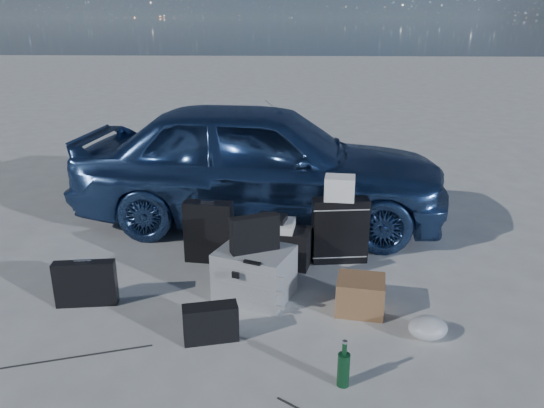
{
  "coord_description": "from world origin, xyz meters",
  "views": [
    {
      "loc": [
        0.32,
        -3.39,
        2.19
      ],
      "look_at": [
        0.14,
        0.85,
        0.7
      ],
      "focal_mm": 35.0,
      "sensor_mm": 36.0,
      "label": 1
    }
  ],
  "objects_px": {
    "suitcase_right": "(340,230)",
    "briefcase": "(86,283)",
    "pelican_case": "(255,273)",
    "green_bottle": "(344,364)",
    "car": "(261,163)",
    "suitcase_left": "(209,232)",
    "duffel_bag": "(273,245)",
    "cardboard_box": "(360,295)"
  },
  "relations": [
    {
      "from": "green_bottle",
      "to": "duffel_bag",
      "type": "bearing_deg",
      "value": 106.4
    },
    {
      "from": "pelican_case",
      "to": "green_bottle",
      "type": "relative_size",
      "value": 1.86
    },
    {
      "from": "cardboard_box",
      "to": "green_bottle",
      "type": "bearing_deg",
      "value": -102.84
    },
    {
      "from": "pelican_case",
      "to": "suitcase_left",
      "type": "distance_m",
      "value": 0.83
    },
    {
      "from": "car",
      "to": "green_bottle",
      "type": "relative_size",
      "value": 13.0
    },
    {
      "from": "green_bottle",
      "to": "cardboard_box",
      "type": "bearing_deg",
      "value": 77.16
    },
    {
      "from": "pelican_case",
      "to": "suitcase_left",
      "type": "height_order",
      "value": "suitcase_left"
    },
    {
      "from": "pelican_case",
      "to": "green_bottle",
      "type": "xyz_separation_m",
      "value": [
        0.64,
        -1.11,
        -0.05
      ]
    },
    {
      "from": "car",
      "to": "pelican_case",
      "type": "xyz_separation_m",
      "value": [
        0.06,
        -1.73,
        -0.48
      ]
    },
    {
      "from": "pelican_case",
      "to": "briefcase",
      "type": "height_order",
      "value": "pelican_case"
    },
    {
      "from": "suitcase_right",
      "to": "briefcase",
      "type": "bearing_deg",
      "value": -163.22
    },
    {
      "from": "pelican_case",
      "to": "duffel_bag",
      "type": "relative_size",
      "value": 0.81
    },
    {
      "from": "suitcase_right",
      "to": "pelican_case",
      "type": "bearing_deg",
      "value": -143.04
    },
    {
      "from": "pelican_case",
      "to": "green_bottle",
      "type": "distance_m",
      "value": 1.28
    },
    {
      "from": "briefcase",
      "to": "duffel_bag",
      "type": "bearing_deg",
      "value": 22.0
    },
    {
      "from": "suitcase_right",
      "to": "green_bottle",
      "type": "relative_size",
      "value": 1.99
    },
    {
      "from": "green_bottle",
      "to": "briefcase",
      "type": "bearing_deg",
      "value": 155.12
    },
    {
      "from": "car",
      "to": "cardboard_box",
      "type": "relative_size",
      "value": 10.96
    },
    {
      "from": "briefcase",
      "to": "cardboard_box",
      "type": "bearing_deg",
      "value": -7.87
    },
    {
      "from": "green_bottle",
      "to": "car",
      "type": "bearing_deg",
      "value": 103.74
    },
    {
      "from": "green_bottle",
      "to": "suitcase_left",
      "type": "bearing_deg",
      "value": 122.12
    },
    {
      "from": "briefcase",
      "to": "green_bottle",
      "type": "relative_size",
      "value": 1.55
    },
    {
      "from": "briefcase",
      "to": "duffel_bag",
      "type": "distance_m",
      "value": 1.69
    },
    {
      "from": "briefcase",
      "to": "green_bottle",
      "type": "xyz_separation_m",
      "value": [
        1.98,
        -0.92,
        -0.03
      ]
    },
    {
      "from": "pelican_case",
      "to": "suitcase_right",
      "type": "relative_size",
      "value": 0.93
    },
    {
      "from": "pelican_case",
      "to": "suitcase_left",
      "type": "xyz_separation_m",
      "value": [
        -0.48,
        0.67,
        0.08
      ]
    },
    {
      "from": "pelican_case",
      "to": "green_bottle",
      "type": "bearing_deg",
      "value": -39.28
    },
    {
      "from": "suitcase_right",
      "to": "car",
      "type": "bearing_deg",
      "value": 121.8
    },
    {
      "from": "suitcase_left",
      "to": "suitcase_right",
      "type": "height_order",
      "value": "suitcase_right"
    },
    {
      "from": "cardboard_box",
      "to": "green_bottle",
      "type": "relative_size",
      "value": 1.19
    },
    {
      "from": "car",
      "to": "pelican_case",
      "type": "distance_m",
      "value": 1.79
    },
    {
      "from": "car",
      "to": "green_bottle",
      "type": "bearing_deg",
      "value": -161.39
    },
    {
      "from": "duffel_bag",
      "to": "cardboard_box",
      "type": "distance_m",
      "value": 1.11
    },
    {
      "from": "car",
      "to": "suitcase_left",
      "type": "xyz_separation_m",
      "value": [
        -0.42,
        -1.06,
        -0.39
      ]
    },
    {
      "from": "car",
      "to": "suitcase_left",
      "type": "distance_m",
      "value": 1.21
    },
    {
      "from": "car",
      "to": "suitcase_left",
      "type": "relative_size",
      "value": 6.87
    },
    {
      "from": "pelican_case",
      "to": "suitcase_right",
      "type": "xyz_separation_m",
      "value": [
        0.75,
        0.72,
        0.1
      ]
    },
    {
      "from": "car",
      "to": "green_bottle",
      "type": "height_order",
      "value": "car"
    },
    {
      "from": "pelican_case",
      "to": "suitcase_left",
      "type": "relative_size",
      "value": 0.98
    },
    {
      "from": "suitcase_left",
      "to": "green_bottle",
      "type": "relative_size",
      "value": 1.89
    },
    {
      "from": "pelican_case",
      "to": "suitcase_right",
      "type": "height_order",
      "value": "suitcase_right"
    },
    {
      "from": "pelican_case",
      "to": "briefcase",
      "type": "bearing_deg",
      "value": -150.78
    }
  ]
}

